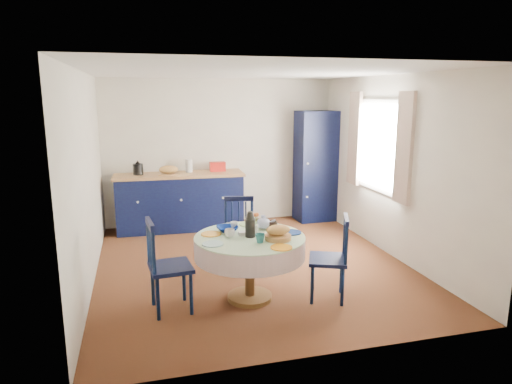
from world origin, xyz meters
TOP-DOWN VIEW (x-y plane):
  - floor at (0.00, 0.00)m, footprint 4.50×4.50m
  - ceiling at (0.00, 0.00)m, footprint 4.50×4.50m
  - wall_back at (0.00, 2.25)m, footprint 4.00×0.02m
  - wall_left at (-2.00, 0.00)m, footprint 0.02×4.50m
  - wall_right at (2.00, 0.00)m, footprint 0.02×4.50m
  - window at (1.95, 0.30)m, footprint 0.10×1.74m
  - kitchen_counter at (-0.76, 1.96)m, footprint 2.14×0.72m
  - pantry_cabinet at (1.66, 1.93)m, footprint 0.70×0.52m
  - dining_table at (-0.27, -1.00)m, footprint 1.20×1.20m
  - chair_left at (-1.18, -1.05)m, footprint 0.47×0.48m
  - chair_far at (-0.21, -0.11)m, footprint 0.51×0.49m
  - chair_right at (0.59, -1.21)m, footprint 0.54×0.55m
  - mug_a at (-0.49, -0.96)m, footprint 0.11×0.11m
  - mug_b at (-0.23, -1.23)m, footprint 0.10×0.10m
  - mug_c at (0.04, -0.78)m, footprint 0.11×0.11m
  - mug_d at (-0.38, -0.69)m, footprint 0.09×0.09m
  - cobalt_bowl at (-0.48, -0.76)m, footprint 0.24×0.24m

SIDE VIEW (x-z plane):
  - floor at x=0.00m, z-range 0.00..0.00m
  - chair_far at x=-0.21m, z-range 0.01..0.95m
  - chair_right at x=0.59m, z-range 0.01..0.95m
  - kitchen_counter at x=-0.76m, z-range -0.11..1.08m
  - chair_left at x=-1.18m, z-range 0.01..1.00m
  - dining_table at x=-0.27m, z-range 0.10..1.11m
  - cobalt_bowl at x=-0.48m, z-range 0.73..0.79m
  - mug_d at x=-0.38m, z-range 0.73..0.81m
  - mug_a at x=-0.49m, z-range 0.73..0.81m
  - mug_c at x=0.04m, z-range 0.73..0.81m
  - mug_b at x=-0.23m, z-range 0.73..0.82m
  - pantry_cabinet at x=1.66m, z-range 0.00..1.95m
  - wall_back at x=0.00m, z-range 0.00..2.50m
  - wall_left at x=-2.00m, z-range 0.00..2.50m
  - wall_right at x=2.00m, z-range 0.00..2.50m
  - window at x=1.95m, z-range 0.80..2.25m
  - ceiling at x=0.00m, z-range 2.50..2.50m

